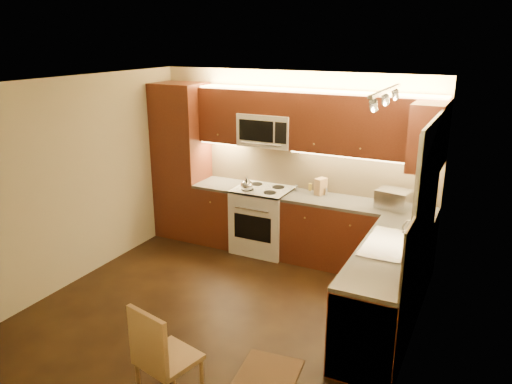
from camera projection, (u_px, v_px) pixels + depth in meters
The scene contains 37 objects.
floor at pixel (222, 309), 5.57m from camera, with size 4.00×4.00×0.01m, color black.
ceiling at pixel (217, 83), 4.82m from camera, with size 4.00×4.00×0.01m, color beige.
wall_back at pixel (293, 163), 6.90m from camera, with size 4.00×0.01×2.50m, color #BFB38C.
wall_front at pixel (76, 287), 3.49m from camera, with size 4.00×0.01×2.50m, color #BFB38C.
wall_left at pixel (78, 181), 6.04m from camera, with size 0.01×4.00×2.50m, color #BFB38C.
wall_right at pixel (417, 237), 4.35m from camera, with size 0.01×4.00×2.50m, color #BFB38C.
pantry at pixel (182, 161), 7.38m from camera, with size 0.70×0.60×2.30m, color #4C1C10.
base_cab_back_left at pixel (222, 214), 7.31m from camera, with size 0.62×0.60×0.86m, color #4C1C10.
counter_back_left at pixel (221, 184), 7.18m from camera, with size 0.62×0.60×0.04m, color #393734.
base_cab_back_right at pixel (356, 237), 6.45m from camera, with size 1.92×0.60×0.86m, color #4C1C10.
counter_back_right at pixel (358, 205), 6.32m from camera, with size 1.92×0.60×0.04m, color #393734.
base_cab_right at pixel (385, 293), 5.06m from camera, with size 0.60×2.00×0.86m, color #4C1C10.
counter_right at pixel (389, 252), 4.93m from camera, with size 0.60×2.00×0.04m, color #393734.
dishwasher at pixel (368, 327), 4.47m from camera, with size 0.58×0.60×0.84m, color silver.
backsplash_back at pixel (316, 169), 6.76m from camera, with size 3.30×0.02×0.60m, color tan.
backsplash_right at pixel (422, 227), 4.71m from camera, with size 0.02×2.00×0.60m, color tan.
upper_cab_back_left at pixel (224, 115), 6.99m from camera, with size 0.62×0.35×0.75m, color #4C1C10.
upper_cab_back_right at pixel (366, 126), 6.12m from camera, with size 1.92×0.35×0.75m, color #4C1C10.
upper_cab_bridge at pixel (268, 102), 6.63m from camera, with size 0.76×0.35×0.31m, color #4C1C10.
upper_cab_right_corner at pixel (427, 137), 5.43m from camera, with size 0.35×0.50×0.75m, color #4C1C10.
stove at pixel (263, 220), 6.99m from camera, with size 0.76×0.65×0.92m, color silver, non-canonical shape.
microwave at pixel (268, 130), 6.73m from camera, with size 0.76×0.38×0.44m, color silver, non-canonical shape.
window_frame at pixel (428, 183), 4.72m from camera, with size 0.03×1.44×1.24m, color silver.
window_blinds at pixel (426, 183), 4.73m from camera, with size 0.02×1.36×1.16m, color silver.
sink at pixel (393, 238), 5.03m from camera, with size 0.52×0.86×0.15m, color silver, non-canonical shape.
faucet at pixel (411, 234), 4.93m from camera, with size 0.20×0.04×0.30m, color silver, non-canonical shape.
track_light_bar at pixel (386, 91), 4.52m from camera, with size 0.04×1.20×0.03m, color silver.
kettle at pixel (247, 184), 6.73m from camera, with size 0.17×0.17×0.20m, color silver, non-canonical shape.
toaster_oven at pixel (393, 199), 6.09m from camera, with size 0.39×0.29×0.23m, color silver.
knife_block at pixel (321, 186), 6.63m from camera, with size 0.10×0.16×0.22m, color olive.
spice_jar_a at pixel (297, 188), 6.79m from camera, with size 0.04×0.04×0.09m, color silver.
spice_jar_b at pixel (319, 190), 6.71m from camera, with size 0.05×0.05×0.09m, color brown.
spice_jar_c at pixel (326, 192), 6.61m from camera, with size 0.04×0.04×0.10m, color silver.
spice_jar_d at pixel (310, 187), 6.82m from camera, with size 0.04×0.04×0.10m, color #A98E32.
soap_bottle at pixel (423, 227), 5.23m from camera, with size 0.10×0.10×0.22m, color silver.
rug at pixel (264, 381), 4.40m from camera, with size 0.53×0.80×0.01m, color black.
dining_chair at pixel (169, 356), 3.98m from camera, with size 0.42×0.42×0.96m, color olive, non-canonical shape.
Camera 1 is at (2.52, -4.23, 2.94)m, focal length 34.77 mm.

